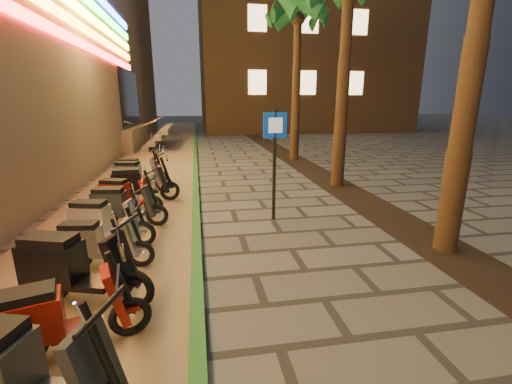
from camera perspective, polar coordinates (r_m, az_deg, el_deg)
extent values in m
plane|color=#474442|center=(4.19, 4.02, -24.51)|extent=(120.00, 120.00, 0.00)
cube|color=#8C7251|center=(13.51, -17.27, 3.00)|extent=(3.40, 60.00, 0.01)
cube|color=#276827|center=(13.39, -10.05, 3.54)|extent=(0.18, 60.00, 0.10)
cube|color=black|center=(9.62, 17.91, -1.73)|extent=(1.20, 40.00, 0.02)
cube|color=black|center=(21.44, -20.29, 14.51)|extent=(0.08, 5.00, 3.00)
cube|color=gray|center=(21.98, -25.08, 8.25)|extent=(5.00, 6.00, 1.20)
cube|color=#FF1414|center=(10.00, -34.07, 23.24)|extent=(0.06, 26.00, 0.28)
cube|color=gray|center=(21.45, -17.14, 7.64)|extent=(0.35, 5.00, 0.30)
cube|color=gray|center=(21.37, -16.26, 8.50)|extent=(0.35, 5.00, 0.30)
cube|color=gray|center=(21.31, -15.37, 9.35)|extent=(0.35, 5.00, 0.30)
cube|color=gray|center=(21.25, -14.48, 10.21)|extent=(0.35, 5.00, 0.30)
cylinder|color=silver|center=(19.43, -19.27, 10.04)|extent=(2.09, 0.06, 0.81)
cylinder|color=silver|center=(23.38, -17.75, 10.87)|extent=(2.09, 0.06, 0.81)
cube|color=#FFCF8C|center=(27.55, 0.23, 17.81)|extent=(1.40, 0.06, 1.80)
cube|color=#FFCF8C|center=(28.53, 8.55, 17.56)|extent=(1.40, 0.06, 1.80)
cube|color=#FFCF8C|center=(30.01, 16.16, 17.03)|extent=(1.40, 0.06, 1.80)
cube|color=#FFCF8C|center=(28.13, 0.24, 27.01)|extent=(1.40, 0.06, 1.80)
cube|color=#FFCF8C|center=(29.09, 8.94, 26.45)|extent=(1.40, 0.06, 1.80)
cube|color=#FFCF8C|center=(30.54, 16.84, 25.47)|extent=(1.40, 0.06, 1.80)
cylinder|color=#472D19|center=(6.77, 31.82, 13.37)|extent=(0.40, 0.40, 5.45)
cylinder|color=#472D19|center=(11.05, 14.22, 15.56)|extent=(0.40, 0.40, 5.70)
cylinder|color=#472D19|center=(15.76, 6.67, 16.07)|extent=(0.40, 0.40, 5.95)
sphere|color=#472D19|center=(16.10, 7.03, 26.71)|extent=(0.56, 0.56, 0.56)
cone|color=#195221|center=(16.46, 10.43, 27.94)|extent=(0.60, 1.93, 1.52)
cone|color=#195221|center=(16.92, 8.95, 27.64)|extent=(1.70, 1.86, 1.52)
cone|color=#195221|center=(17.06, 6.69, 27.61)|extent=(2.00, 0.93, 1.52)
cone|color=#195221|center=(16.81, 4.60, 27.85)|extent=(1.97, 1.48, 1.52)
cone|color=#195221|center=(16.28, 3.55, 28.29)|extent=(1.22, 2.02, 1.52)
cone|color=#195221|center=(15.70, 4.13, 28.78)|extent=(1.22, 2.02, 1.52)
cone|color=#195221|center=(15.36, 6.22, 29.05)|extent=(1.97, 1.48, 1.52)
cone|color=#195221|center=(15.43, 8.78, 28.90)|extent=(2.00, 0.93, 1.52)
cone|color=#195221|center=(15.87, 10.43, 28.44)|extent=(1.70, 1.86, 1.52)
cylinder|color=black|center=(7.67, 3.05, 4.36)|extent=(0.08, 0.08, 2.49)
cube|color=#0B3C96|center=(7.53, 3.21, 11.06)|extent=(0.54, 0.15, 0.55)
cube|color=white|center=(7.51, 3.30, 11.04)|extent=(0.32, 0.09, 0.32)
cube|color=#272A2C|center=(3.22, -25.21, -25.46)|extent=(0.40, 0.49, 0.75)
cylinder|color=black|center=(3.06, -24.41, -22.72)|extent=(0.30, 0.16, 0.79)
cylinder|color=black|center=(2.84, -24.22, -17.44)|extent=(0.23, 0.61, 0.05)
torus|color=black|center=(4.51, -34.36, -20.38)|extent=(0.49, 0.24, 0.49)
cylinder|color=silver|center=(4.51, -34.36, -20.38)|extent=(0.15, 0.13, 0.13)
torus|color=black|center=(4.46, -20.19, -18.91)|extent=(0.49, 0.24, 0.49)
cylinder|color=silver|center=(4.46, -20.19, -18.91)|extent=(0.15, 0.13, 0.13)
cube|color=maroon|center=(4.43, -27.47, -19.40)|extent=(0.59, 0.46, 0.07)
cube|color=maroon|center=(4.36, -33.89, -17.35)|extent=(0.73, 0.54, 0.47)
cube|color=black|center=(4.23, -34.44, -14.19)|extent=(0.64, 0.46, 0.11)
cube|color=maroon|center=(4.29, -22.38, -15.60)|extent=(0.35, 0.43, 0.66)
cylinder|color=black|center=(4.20, -21.73, -13.26)|extent=(0.26, 0.14, 0.69)
cylinder|color=black|center=(4.07, -21.48, -9.44)|extent=(0.20, 0.53, 0.04)
cube|color=maroon|center=(4.40, -20.33, -17.68)|extent=(0.24, 0.19, 0.06)
torus|color=black|center=(5.54, -31.06, -12.82)|extent=(0.56, 0.27, 0.56)
cylinder|color=silver|center=(5.54, -31.06, -12.82)|extent=(0.18, 0.15, 0.15)
torus|color=black|center=(4.91, -19.62, -14.97)|extent=(0.56, 0.27, 0.56)
cylinder|color=silver|center=(4.91, -19.62, -14.97)|extent=(0.18, 0.15, 0.15)
cube|color=black|center=(5.19, -25.87, -13.46)|extent=(0.67, 0.53, 0.09)
cube|color=black|center=(5.36, -30.79, -10.00)|extent=(0.84, 0.61, 0.54)
cube|color=black|center=(5.24, -31.24, -6.90)|extent=(0.74, 0.53, 0.13)
cube|color=black|center=(4.82, -21.63, -10.92)|extent=(0.40, 0.50, 0.75)
cylinder|color=black|center=(4.69, -21.07, -8.67)|extent=(0.30, 0.16, 0.79)
cylinder|color=black|center=(4.55, -20.88, -4.76)|extent=(0.23, 0.61, 0.05)
cube|color=black|center=(4.85, -19.76, -13.65)|extent=(0.27, 0.21, 0.06)
torus|color=black|center=(6.33, -27.46, -9.38)|extent=(0.47, 0.14, 0.46)
cylinder|color=silver|center=(6.33, -27.46, -9.38)|extent=(0.13, 0.10, 0.12)
torus|color=black|center=(6.00, -18.66, -9.74)|extent=(0.47, 0.14, 0.46)
cylinder|color=silver|center=(6.00, -18.66, -9.74)|extent=(0.13, 0.10, 0.12)
cube|color=#A6A5AD|center=(6.14, -23.29, -9.28)|extent=(0.52, 0.35, 0.07)
cube|color=#A6A5AD|center=(6.21, -27.15, -7.25)|extent=(0.65, 0.40, 0.44)
cube|color=black|center=(6.12, -27.43, -5.02)|extent=(0.58, 0.34, 0.11)
cube|color=#A6A5AD|center=(5.92, -20.07, -7.05)|extent=(0.27, 0.38, 0.62)
cylinder|color=black|center=(5.84, -19.64, -5.45)|extent=(0.25, 0.09, 0.65)
cylinder|color=black|center=(5.74, -19.46, -2.81)|extent=(0.09, 0.51, 0.04)
cube|color=#A6A5AD|center=(5.96, -18.75, -8.81)|extent=(0.21, 0.14, 0.05)
torus|color=black|center=(7.27, -26.17, -6.00)|extent=(0.50, 0.21, 0.50)
cylinder|color=silver|center=(7.27, -26.17, -6.00)|extent=(0.15, 0.12, 0.13)
torus|color=black|center=(6.81, -18.29, -6.56)|extent=(0.50, 0.21, 0.50)
cylinder|color=silver|center=(6.81, -18.29, -6.56)|extent=(0.15, 0.12, 0.13)
cube|color=white|center=(7.01, -22.46, -5.99)|extent=(0.59, 0.44, 0.08)
cube|color=white|center=(7.14, -25.90, -3.96)|extent=(0.73, 0.51, 0.48)
cube|color=black|center=(7.07, -26.15, -1.83)|extent=(0.65, 0.44, 0.11)
cube|color=white|center=(6.75, -19.57, -3.93)|extent=(0.34, 0.43, 0.67)
cylinder|color=black|center=(6.67, -19.18, -2.40)|extent=(0.27, 0.13, 0.71)
cylinder|color=black|center=(6.57, -19.03, 0.13)|extent=(0.17, 0.55, 0.04)
cube|color=white|center=(6.77, -18.37, -5.66)|extent=(0.24, 0.18, 0.06)
torus|color=black|center=(8.11, -23.55, -3.58)|extent=(0.51, 0.17, 0.50)
cylinder|color=silver|center=(8.11, -23.55, -3.58)|extent=(0.15, 0.11, 0.13)
torus|color=black|center=(7.77, -16.16, -3.68)|extent=(0.51, 0.17, 0.50)
cylinder|color=silver|center=(7.77, -16.16, -3.68)|extent=(0.15, 0.11, 0.13)
cube|color=#25282A|center=(7.92, -20.02, -3.37)|extent=(0.57, 0.40, 0.08)
cube|color=#25282A|center=(8.00, -23.25, -1.70)|extent=(0.72, 0.46, 0.48)
cube|color=black|center=(7.93, -23.45, 0.23)|extent=(0.63, 0.39, 0.12)
cube|color=#25282A|center=(7.71, -17.30, -1.37)|extent=(0.31, 0.42, 0.68)
cylinder|color=black|center=(7.65, -16.93, 0.01)|extent=(0.27, 0.10, 0.71)
cylinder|color=black|center=(7.56, -16.75, 2.27)|extent=(0.12, 0.56, 0.04)
cube|color=#25282A|center=(7.74, -16.22, -2.87)|extent=(0.23, 0.16, 0.06)
torus|color=black|center=(9.02, -22.74, -1.74)|extent=(0.49, 0.24, 0.49)
cylinder|color=silver|center=(9.02, -22.74, -1.74)|extent=(0.15, 0.13, 0.13)
torus|color=black|center=(8.54, -16.69, -2.09)|extent=(0.49, 0.24, 0.49)
cylinder|color=silver|center=(8.54, -16.69, -2.09)|extent=(0.15, 0.13, 0.13)
cube|color=maroon|center=(8.76, -19.87, -1.68)|extent=(0.59, 0.46, 0.07)
cube|color=maroon|center=(8.92, -22.50, -0.09)|extent=(0.73, 0.54, 0.47)
cube|color=black|center=(8.86, -22.68, 1.60)|extent=(0.64, 0.46, 0.11)
cube|color=maroon|center=(8.51, -17.65, 0.00)|extent=(0.35, 0.43, 0.66)
cylinder|color=black|center=(8.44, -17.35, 1.21)|extent=(0.26, 0.14, 0.69)
cylinder|color=black|center=(8.36, -17.22, 3.19)|extent=(0.21, 0.53, 0.04)
cube|color=maroon|center=(8.51, -16.75, -1.37)|extent=(0.24, 0.19, 0.06)
torus|color=black|center=(9.70, -21.03, -0.29)|extent=(0.55, 0.16, 0.54)
cylinder|color=silver|center=(9.70, -21.03, -0.29)|extent=(0.16, 0.12, 0.15)
torus|color=black|center=(9.65, -14.16, 0.20)|extent=(0.55, 0.16, 0.54)
cylinder|color=silver|center=(9.65, -14.16, 0.20)|extent=(0.16, 0.12, 0.15)
cube|color=black|center=(9.65, -17.69, 0.19)|extent=(0.61, 0.41, 0.08)
cube|color=black|center=(9.62, -20.70, 1.48)|extent=(0.76, 0.47, 0.52)
cube|color=black|center=(9.56, -20.87, 3.23)|extent=(0.68, 0.40, 0.12)
cube|color=black|center=(9.57, -15.17, 2.18)|extent=(0.32, 0.44, 0.73)
cylinder|color=black|center=(9.53, -14.82, 3.43)|extent=(0.29, 0.10, 0.77)
cylinder|color=black|center=(9.47, -14.63, 5.42)|extent=(0.11, 0.60, 0.05)
cube|color=black|center=(9.62, -14.21, 0.92)|extent=(0.24, 0.17, 0.06)
torus|color=black|center=(10.93, -20.81, 1.36)|extent=(0.54, 0.22, 0.53)
cylinder|color=silver|center=(10.93, -20.81, 1.36)|extent=(0.16, 0.13, 0.14)
torus|color=black|center=(10.51, -15.14, 1.31)|extent=(0.54, 0.22, 0.53)
cylinder|color=silver|center=(10.51, -15.14, 1.31)|extent=(0.16, 0.13, 0.14)
cube|color=#ACABB3|center=(10.70, -18.10, 1.55)|extent=(0.63, 0.47, 0.08)
cube|color=#ACABB3|center=(10.84, -20.57, 2.88)|extent=(0.79, 0.55, 0.51)
cube|color=black|center=(10.78, -20.71, 4.41)|extent=(0.69, 0.47, 0.12)
cube|color=#ACABB3|center=(10.48, -16.00, 3.16)|extent=(0.36, 0.46, 0.72)
cylinder|color=black|center=(10.42, -15.71, 4.26)|extent=(0.29, 0.14, 0.76)
cylinder|color=black|center=(10.35, -15.57, 6.03)|extent=(0.18, 0.59, 0.04)
cube|color=#ACABB3|center=(10.48, -15.18, 1.96)|extent=(0.25, 0.19, 0.06)
torus|color=black|center=(11.82, -20.64, 2.26)|extent=(0.51, 0.20, 0.50)
cylinder|color=silver|center=(11.82, -20.64, 2.26)|extent=(0.15, 0.12, 0.13)
torus|color=black|center=(11.45, -15.68, 2.29)|extent=(0.51, 0.20, 0.50)
cylinder|color=silver|center=(11.45, -15.68, 2.29)|extent=(0.15, 0.12, 0.13)
cube|color=#B9B9BD|center=(11.62, -18.26, 2.46)|extent=(0.58, 0.43, 0.08)
cube|color=#B9B9BD|center=(11.73, -20.42, 3.58)|extent=(0.73, 0.49, 0.48)
cube|color=black|center=(11.69, -20.54, 4.92)|extent=(0.64, 0.42, 0.11)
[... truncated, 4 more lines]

